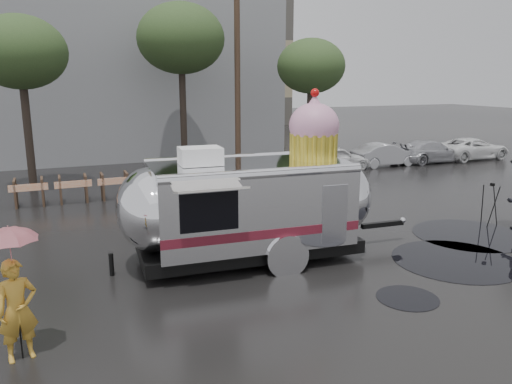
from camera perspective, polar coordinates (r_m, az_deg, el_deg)
name	(u,v)px	position (r m, az deg, el deg)	size (l,w,h in m)	color
ground	(346,275)	(12.09, 10.28, -9.35)	(120.00, 120.00, 0.00)	black
puddles	(398,245)	(14.46, 15.87, -5.87)	(9.56, 7.59, 0.01)	black
grey_building	(80,45)	(33.48, -19.43, 15.59)	(22.00, 12.00, 13.00)	slate
utility_pole	(237,76)	(24.91, -2.14, 13.11)	(1.60, 0.28, 9.00)	#473323
tree_left	(20,53)	(22.39, -25.37, 14.15)	(3.64, 3.64, 6.95)	#382D26
tree_mid	(181,39)	(25.19, -8.58, 16.90)	(4.20, 4.20, 8.03)	#382D26
tree_right	(311,67)	(25.46, 6.30, 14.02)	(3.36, 3.36, 6.42)	#382D26
barricade_row	(73,188)	(19.75, -20.16, 0.39)	(4.30, 0.80, 1.00)	#473323
parked_cars	(413,151)	(28.16, 17.49, 4.54)	(13.20, 1.90, 1.50)	silver
airstream_trailer	(253,201)	(12.49, -0.40, -1.01)	(8.11, 3.22, 4.37)	silver
person_left	(17,310)	(9.17, -25.61, -12.09)	(0.62, 0.41, 1.72)	gold
umbrella_pink	(10,248)	(8.80, -26.28, -5.78)	(1.09, 1.09, 2.30)	pink
tripod	(491,201)	(17.23, 25.24, -0.93)	(0.52, 0.56, 1.36)	black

